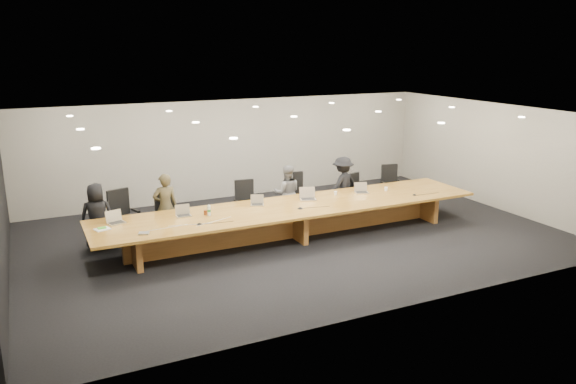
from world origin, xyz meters
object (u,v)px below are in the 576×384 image
chair_mid_right (297,196)px  person_d (343,185)px  conference_table (294,215)px  laptop_d (308,194)px  water_bottle (209,211)px  mic_center (300,208)px  chair_far_left (124,216)px  chair_right (359,192)px  mic_left (199,224)px  paper_cup_near (336,193)px  chair_mid_left (247,203)px  laptop_b (184,211)px  chair_left (168,215)px  laptop_a (116,217)px  av_box (144,233)px  person_b (165,206)px  person_a (97,216)px  amber_mug (206,212)px  laptop_e (362,188)px  person_c (287,193)px  mic_right (414,195)px  chair_far_right (392,185)px  laptop_c (257,200)px

chair_mid_right → person_d: size_ratio=0.79×
conference_table → laptop_d: size_ratio=24.27×
water_bottle → mic_center: 2.02m
chair_far_left → chair_right: bearing=-17.6°
conference_table → chair_right: bearing=25.7°
conference_table → person_d: 2.35m
chair_right → mic_left: chair_right is taller
paper_cup_near → mic_left: size_ratio=0.74×
chair_mid_left → laptop_b: bearing=-146.2°
conference_table → chair_left: 2.86m
chair_left → mic_center: bearing=-35.5°
laptop_a → laptop_d: size_ratio=0.91×
laptop_d → laptop_b: bearing=-162.0°
paper_cup_near → av_box: paper_cup_near is taller
chair_left → person_b: size_ratio=0.70×
chair_mid_left → person_a: (-3.48, -0.12, 0.16)m
chair_mid_left → water_bottle: 1.80m
person_a → person_d: 6.13m
chair_right → person_a: person_a is taller
chair_left → person_d: 4.60m
amber_mug → laptop_e: bearing=1.5°
conference_table → person_b: (-2.65, 1.17, 0.24)m
person_a → person_d: (6.13, 0.04, 0.02)m
person_a → person_c: size_ratio=1.03×
chair_mid_right → laptop_b: size_ratio=3.82×
mic_left → laptop_d: bearing=14.1°
laptop_b → av_box: (-1.00, -0.81, -0.11)m
chair_mid_right → mic_right: size_ratio=10.83×
amber_mug → paper_cup_near: amber_mug is taller
chair_right → person_c: size_ratio=0.72×
laptop_e → chair_mid_left: bearing=177.4°
conference_table → amber_mug: bearing=174.4°
conference_table → mic_center: bearing=-85.7°
laptop_b → amber_mug: bearing=-8.1°
person_a → water_bottle: size_ratio=6.67×
person_c → av_box: bearing=43.6°
person_d → mic_center: person_d is taller
conference_table → chair_mid_right: chair_mid_right is taller
chair_far_right → laptop_a: 7.55m
amber_mug → chair_far_right: bearing=11.0°
chair_mid_right → chair_mid_left: bearing=-175.8°
chair_far_right → mic_right: (-0.60, -1.73, 0.21)m
mic_center → chair_far_left: bearing=155.7°
laptop_b → laptop_d: laptop_d is taller
mic_right → person_b: bearing=164.3°
chair_right → laptop_e: chair_right is taller
person_b → laptop_c: person_b is taller
laptop_e → mic_center: bearing=-146.0°
laptop_e → amber_mug: bearing=-160.9°
mic_left → amber_mug: bearing=62.1°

